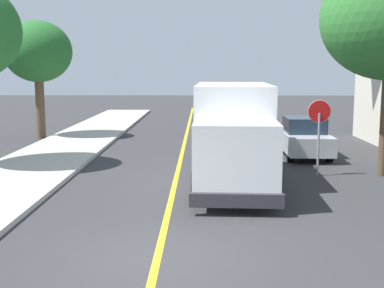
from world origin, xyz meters
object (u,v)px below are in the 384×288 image
(parked_car_mid, at_px, (228,119))
(stop_sign, at_px, (319,123))
(street_tree_down_block, at_px, (38,52))
(box_truck, at_px, (233,129))
(parked_van_across, at_px, (303,138))
(parked_car_near, at_px, (224,132))

(parked_car_mid, xyz_separation_m, stop_sign, (2.52, -11.98, 1.06))
(parked_car_mid, distance_m, street_tree_down_block, 11.12)
(box_truck, xyz_separation_m, parked_car_mid, (0.50, 13.15, -0.97))
(street_tree_down_block, bearing_deg, box_truck, -47.45)
(box_truck, xyz_separation_m, parked_van_across, (3.31, 5.20, -0.97))
(stop_sign, bearing_deg, parked_van_across, 86.01)
(parked_car_near, xyz_separation_m, street_tree_down_block, (-9.61, 3.41, 3.74))
(parked_van_across, height_order, stop_sign, stop_sign)
(parked_car_mid, bearing_deg, parked_van_across, -70.60)
(box_truck, distance_m, parked_car_mid, 13.20)
(parked_van_across, bearing_deg, street_tree_down_block, 157.75)
(parked_car_near, relative_size, parked_car_mid, 1.00)
(box_truck, bearing_deg, street_tree_down_block, 132.55)
(stop_sign, bearing_deg, parked_car_near, 117.24)
(box_truck, relative_size, parked_car_mid, 1.64)
(parked_car_mid, height_order, street_tree_down_block, street_tree_down_block)
(box_truck, bearing_deg, parked_car_mid, 87.81)
(parked_car_mid, distance_m, stop_sign, 12.29)
(parked_car_near, xyz_separation_m, stop_sign, (3.04, -5.90, 1.06))
(box_truck, relative_size, parked_van_across, 1.65)
(stop_sign, xyz_separation_m, street_tree_down_block, (-12.65, 9.31, 2.68))
(parked_car_near, relative_size, stop_sign, 1.67)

